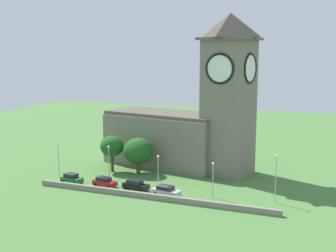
{
  "coord_description": "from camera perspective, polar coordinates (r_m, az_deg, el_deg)",
  "views": [
    {
      "loc": [
        29.16,
        -68.39,
        23.88
      ],
      "look_at": [
        -1.25,
        7.0,
        10.35
      ],
      "focal_mm": 48.31,
      "sensor_mm": 36.0,
      "label": 1
    }
  ],
  "objects": [
    {
      "name": "car_silver",
      "position": [
        75.95,
        -0.23,
        -8.18
      ],
      "size": [
        5.0,
        2.91,
        1.72
      ],
      "color": "silver",
      "rests_on": "ground"
    },
    {
      "name": "streetlamp_central",
      "position": [
        77.89,
        -1.26,
        -5.15
      ],
      "size": [
        0.44,
        0.44,
        6.27
      ],
      "color": "#9EA0A5",
      "rests_on": "ground"
    },
    {
      "name": "church",
      "position": [
        92.09,
        2.84,
        0.68
      ],
      "size": [
        33.08,
        15.95,
        30.95
      ],
      "color": "slate",
      "rests_on": "ground"
    },
    {
      "name": "streetlamp_east_end",
      "position": [
        73.48,
        13.48,
        -5.58
      ],
      "size": [
        0.44,
        0.44,
        7.84
      ],
      "color": "#9EA0A5",
      "rests_on": "ground"
    },
    {
      "name": "quay_barrier",
      "position": [
        74.51,
        -2.29,
        -8.86
      ],
      "size": [
        42.32,
        0.7,
        0.96
      ],
      "primitive_type": "cube",
      "color": "gray",
      "rests_on": "ground"
    },
    {
      "name": "tree_riverside_east",
      "position": [
        90.57,
        -7.09,
        -2.56
      ],
      "size": [
        4.67,
        4.67,
        7.31
      ],
      "color": "brown",
      "rests_on": "ground"
    },
    {
      "name": "car_green",
      "position": [
        84.49,
        -12.06,
        -6.51
      ],
      "size": [
        4.29,
        2.71,
        1.88
      ],
      "color": "#1E6B38",
      "rests_on": "ground"
    },
    {
      "name": "streetlamp_west_mid",
      "position": [
        83.03,
        -7.48,
        -4.02
      ],
      "size": [
        0.44,
        0.44,
        6.95
      ],
      "color": "#9EA0A5",
      "rests_on": "ground"
    },
    {
      "name": "car_red",
      "position": [
        81.68,
        -8.02,
        -7.0
      ],
      "size": [
        4.67,
        2.58,
        1.75
      ],
      "color": "red",
      "rests_on": "ground"
    },
    {
      "name": "ground_plane",
      "position": [
        91.51,
        2.61,
        -5.69
      ],
      "size": [
        200.0,
        200.0,
        0.0
      ],
      "primitive_type": "plane",
      "color": "#477538"
    },
    {
      "name": "tree_riverside_west",
      "position": [
        88.84,
        -3.8,
        -3.19
      ],
      "size": [
        5.77,
        5.77,
        7.1
      ],
      "color": "brown",
      "rests_on": "ground"
    },
    {
      "name": "streetlamp_east_mid",
      "position": [
        74.72,
        5.69,
        -5.98
      ],
      "size": [
        0.44,
        0.44,
        5.95
      ],
      "color": "#9EA0A5",
      "rests_on": "ground"
    },
    {
      "name": "streetlamp_west_end",
      "position": [
        88.93,
        -13.68,
        -3.4
      ],
      "size": [
        0.44,
        0.44,
        6.73
      ],
      "color": "#9EA0A5",
      "rests_on": "ground"
    },
    {
      "name": "car_black",
      "position": [
        79.12,
        -4.11,
        -7.45
      ],
      "size": [
        4.89,
        2.92,
        1.81
      ],
      "color": "black",
      "rests_on": "ground"
    }
  ]
}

